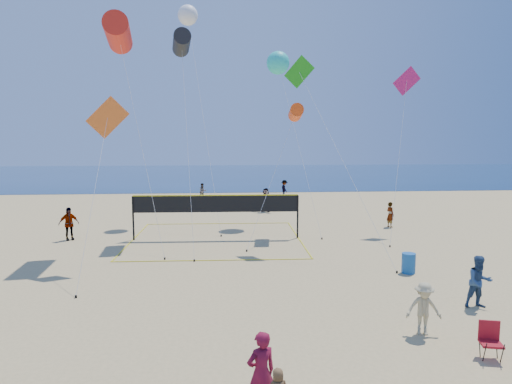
{
  "coord_description": "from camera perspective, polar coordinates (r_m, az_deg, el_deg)",
  "views": [
    {
      "loc": [
        -1.22,
        -11.0,
        5.73
      ],
      "look_at": [
        -0.2,
        2.0,
        4.2
      ],
      "focal_mm": 32.0,
      "sensor_mm": 36.0,
      "label": 1
    }
  ],
  "objects": [
    {
      "name": "far_person_0",
      "position": [
        27.92,
        -22.37,
        -3.69
      ],
      "size": [
        1.18,
        0.96,
        1.88
      ],
      "primitive_type": "imported",
      "rotation": [
        0.0,
        0.0,
        0.54
      ],
      "color": "gray",
      "rests_on": "ground"
    },
    {
      "name": "kite_1",
      "position": [
        27.58,
        -9.29,
        17.93
      ],
      "size": [
        1.56,
        7.24,
        11.78
      ],
      "rotation": [
        0.0,
        0.0,
        0.13
      ],
      "color": "black",
      "rests_on": "ground"
    },
    {
      "name": "kite_0",
      "position": [
        24.87,
        -16.85,
        18.46
      ],
      "size": [
        3.14,
        3.92,
        11.72
      ],
      "rotation": [
        0.0,
        0.0,
        0.12
      ],
      "color": "red",
      "rests_on": "ground"
    },
    {
      "name": "kite_4",
      "position": [
        24.54,
        5.99,
        13.62
      ],
      "size": [
        4.1,
        6.34,
        10.07
      ],
      "rotation": [
        0.0,
        0.0,
        -0.36
      ],
      "color": "#1D9717",
      "rests_on": "ground"
    },
    {
      "name": "volleyball_net",
      "position": [
        26.06,
        -5.01,
        -2.08
      ],
      "size": [
        9.8,
        9.65,
        2.56
      ],
      "rotation": [
        0.0,
        0.0,
        -0.02
      ],
      "color": "black",
      "rests_on": "ground"
    },
    {
      "name": "ground",
      "position": [
        12.46,
        1.76,
        -20.69
      ],
      "size": [
        120.0,
        120.0,
        0.0
      ],
      "primitive_type": "plane",
      "color": "tan",
      "rests_on": "ground"
    },
    {
      "name": "far_person_3",
      "position": [
        43.27,
        -6.68,
        0.07
      ],
      "size": [
        0.91,
        0.81,
        1.54
      ],
      "primitive_type": "imported",
      "rotation": [
        0.0,
        0.0,
        0.35
      ],
      "color": "gray",
      "rests_on": "ground"
    },
    {
      "name": "kite_5",
      "position": [
        30.06,
        18.24,
        12.25
      ],
      "size": [
        3.51,
        4.98,
        10.16
      ],
      "rotation": [
        0.0,
        0.0,
        0.24
      ],
      "color": "#BB1A65",
      "rests_on": "ground"
    },
    {
      "name": "bystander_b",
      "position": [
        14.62,
        20.23,
        -13.52
      ],
      "size": [
        1.09,
        0.74,
        1.56
      ],
      "primitive_type": "imported",
      "rotation": [
        0.0,
        0.0,
        -0.17
      ],
      "color": "tan",
      "rests_on": "ground"
    },
    {
      "name": "bystander_a",
      "position": [
        17.48,
        26.14,
        -10.05
      ],
      "size": [
        0.9,
        0.71,
        1.8
      ],
      "primitive_type": "imported",
      "rotation": [
        0.0,
        0.0,
        -0.03
      ],
      "color": "navy",
      "rests_on": "ground"
    },
    {
      "name": "kite_2",
      "position": [
        27.29,
        5.0,
        9.84
      ],
      "size": [
        3.66,
        5.22,
        7.76
      ],
      "rotation": [
        0.0,
        0.0,
        -0.08
      ],
      "color": "#FF4B12",
      "rests_on": "ground"
    },
    {
      "name": "kite_7",
      "position": [
        31.98,
        2.77,
        15.81
      ],
      "size": [
        2.84,
        7.18,
        11.58
      ],
      "rotation": [
        0.0,
        0.0,
        -0.34
      ],
      "color": "#28D4C3",
      "rests_on": "ground"
    },
    {
      "name": "woman",
      "position": [
        10.17,
        0.64,
        -21.69
      ],
      "size": [
        0.77,
        0.65,
        1.79
      ],
      "primitive_type": "imported",
      "rotation": [
        0.0,
        0.0,
        3.53
      ],
      "color": "maroon",
      "rests_on": "ground"
    },
    {
      "name": "far_person_2",
      "position": [
        30.85,
        16.43,
        -2.73
      ],
      "size": [
        0.58,
        0.7,
        1.65
      ],
      "primitive_type": "imported",
      "rotation": [
        0.0,
        0.0,
        1.92
      ],
      "color": "gray",
      "rests_on": "ground"
    },
    {
      "name": "kite_3",
      "position": [
        21.36,
        -18.17,
        8.19
      ],
      "size": [
        1.92,
        4.73,
        7.61
      ],
      "rotation": [
        0.0,
        0.0,
        0.23
      ],
      "color": "orange",
      "rests_on": "ground"
    },
    {
      "name": "camp_chair",
      "position": [
        13.92,
        27.22,
        -15.92
      ],
      "size": [
        0.63,
        0.74,
        1.08
      ],
      "rotation": [
        0.0,
        0.0,
        -0.24
      ],
      "color": "maroon",
      "rests_on": "ground"
    },
    {
      "name": "trash_barrel",
      "position": [
        20.78,
        18.53,
        -8.43
      ],
      "size": [
        0.62,
        0.62,
        0.86
      ],
      "primitive_type": "cylinder",
      "rotation": [
        0.0,
        0.0,
        0.09
      ],
      "color": "#1858A1",
      "rests_on": "ground"
    },
    {
      "name": "ocean",
      "position": [
        73.23,
        -3.51,
        2.21
      ],
      "size": [
        140.0,
        50.0,
        0.03
      ],
      "primitive_type": "cube",
      "color": "#102C4F",
      "rests_on": "ground"
    },
    {
      "name": "kite_6",
      "position": [
        34.06,
        -8.52,
        20.99
      ],
      "size": [
        2.97,
        7.32,
        14.88
      ],
      "rotation": [
        0.0,
        0.0,
        0.13
      ],
      "color": "white",
      "rests_on": "ground"
    },
    {
      "name": "far_person_1",
      "position": [
        35.69,
        1.23,
        -1.01
      ],
      "size": [
        1.76,
        1.44,
        1.88
      ],
      "primitive_type": "imported",
      "rotation": [
        0.0,
        0.0,
        -0.59
      ],
      "color": "gray",
      "rests_on": "ground"
    },
    {
      "name": "far_person_4",
      "position": [
        44.42,
        3.57,
        0.39
      ],
      "size": [
        0.82,
        1.2,
        1.72
      ],
      "primitive_type": "imported",
      "rotation": [
        0.0,
        0.0,
        1.74
      ],
      "color": "gray",
      "rests_on": "ground"
    }
  ]
}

